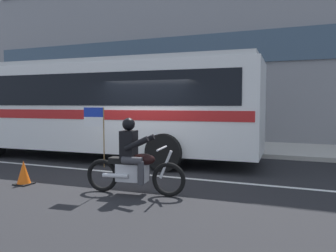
% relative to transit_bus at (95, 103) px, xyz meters
% --- Properties ---
extents(ground_plane, '(60.00, 60.00, 0.00)m').
position_rel_transit_bus_xyz_m(ground_plane, '(2.48, -1.19, -1.88)').
color(ground_plane, black).
extents(sidewalk_curb, '(28.00, 3.80, 0.15)m').
position_rel_transit_bus_xyz_m(sidewalk_curb, '(2.48, 3.91, -1.81)').
color(sidewalk_curb, '#B7B2A8').
rests_on(sidewalk_curb, ground_plane).
extents(lane_center_stripe, '(26.60, 0.14, 0.01)m').
position_rel_transit_bus_xyz_m(lane_center_stripe, '(2.48, -1.79, -1.88)').
color(lane_center_stripe, silver).
rests_on(lane_center_stripe, ground_plane).
extents(office_building_facade, '(28.00, 0.89, 12.55)m').
position_rel_transit_bus_xyz_m(office_building_facade, '(2.48, 6.20, 4.40)').
color(office_building_facade, gray).
rests_on(office_building_facade, ground_plane).
extents(transit_bus, '(11.07, 3.04, 3.22)m').
position_rel_transit_bus_xyz_m(transit_bus, '(0.00, 0.00, 0.00)').
color(transit_bus, white).
rests_on(transit_bus, ground_plane).
extents(motorcycle_with_rider, '(2.19, 0.67, 1.78)m').
position_rel_transit_bus_xyz_m(motorcycle_with_rider, '(3.32, -3.53, -1.22)').
color(motorcycle_with_rider, black).
rests_on(motorcycle_with_rider, ground_plane).
extents(traffic_cone, '(0.36, 0.36, 0.55)m').
position_rel_transit_bus_xyz_m(traffic_cone, '(0.61, -3.76, -1.62)').
color(traffic_cone, '#EA590F').
rests_on(traffic_cone, ground_plane).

